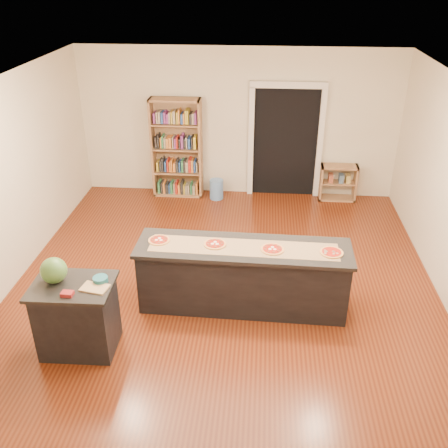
# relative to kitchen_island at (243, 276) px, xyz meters

# --- Properties ---
(room) EXTENTS (6.00, 7.00, 2.80)m
(room) POSITION_rel_kitchen_island_xyz_m (-0.28, 0.22, 0.94)
(room) COLOR beige
(room) RESTS_ON ground
(doorway) EXTENTS (1.40, 0.09, 2.21)m
(doorway) POSITION_rel_kitchen_island_xyz_m (0.62, 3.68, 0.74)
(doorway) COLOR black
(doorway) RESTS_ON room
(kitchen_island) EXTENTS (2.75, 0.75, 0.91)m
(kitchen_island) POSITION_rel_kitchen_island_xyz_m (0.00, 0.00, 0.00)
(kitchen_island) COLOR black
(kitchen_island) RESTS_ON ground
(side_counter) EXTENTS (0.92, 0.67, 0.91)m
(side_counter) POSITION_rel_kitchen_island_xyz_m (-1.88, -0.99, 0.00)
(side_counter) COLOR black
(side_counter) RESTS_ON ground
(bookshelf) EXTENTS (0.95, 0.34, 1.90)m
(bookshelf) POSITION_rel_kitchen_island_xyz_m (-1.44, 3.50, 0.49)
(bookshelf) COLOR #A3774F
(bookshelf) RESTS_ON ground
(low_shelf) EXTENTS (0.69, 0.30, 0.69)m
(low_shelf) POSITION_rel_kitchen_island_xyz_m (1.66, 3.52, -0.11)
(low_shelf) COLOR #A3774F
(low_shelf) RESTS_ON ground
(waste_bin) EXTENTS (0.26, 0.26, 0.38)m
(waste_bin) POSITION_rel_kitchen_island_xyz_m (-0.67, 3.36, -0.27)
(waste_bin) COLOR #5B8ACB
(waste_bin) RESTS_ON ground
(kraft_paper) EXTENTS (2.40, 0.48, 0.00)m
(kraft_paper) POSITION_rel_kitchen_island_xyz_m (-0.00, -0.02, 0.45)
(kraft_paper) COLOR #95764D
(kraft_paper) RESTS_ON kitchen_island
(watermelon) EXTENTS (0.30, 0.30, 0.30)m
(watermelon) POSITION_rel_kitchen_island_xyz_m (-2.08, -0.95, 0.60)
(watermelon) COLOR #144214
(watermelon) RESTS_ON side_counter
(cutting_board) EXTENTS (0.33, 0.25, 0.02)m
(cutting_board) POSITION_rel_kitchen_island_xyz_m (-1.60, -1.05, 0.46)
(cutting_board) COLOR tan
(cutting_board) RESTS_ON side_counter
(package_red) EXTENTS (0.13, 0.10, 0.05)m
(package_red) POSITION_rel_kitchen_island_xyz_m (-1.85, -1.20, 0.47)
(package_red) COLOR maroon
(package_red) RESTS_ON side_counter
(package_teal) EXTENTS (0.17, 0.17, 0.06)m
(package_teal) POSITION_rel_kitchen_island_xyz_m (-1.57, -0.92, 0.48)
(package_teal) COLOR #195966
(package_teal) RESTS_ON side_counter
(pizza_a) EXTENTS (0.29, 0.29, 0.02)m
(pizza_a) POSITION_rel_kitchen_island_xyz_m (-1.10, 0.06, 0.46)
(pizza_a) COLOR #DBA054
(pizza_a) RESTS_ON kitchen_island
(pizza_b) EXTENTS (0.30, 0.30, 0.02)m
(pizza_b) POSITION_rel_kitchen_island_xyz_m (-0.37, 0.02, 0.46)
(pizza_b) COLOR #DBA054
(pizza_b) RESTS_ON kitchen_island
(pizza_c) EXTENTS (0.28, 0.28, 0.02)m
(pizza_c) POSITION_rel_kitchen_island_xyz_m (0.37, -0.05, 0.46)
(pizza_c) COLOR #DBA054
(pizza_c) RESTS_ON kitchen_island
(pizza_d) EXTENTS (0.28, 0.28, 0.02)m
(pizza_d) POSITION_rel_kitchen_island_xyz_m (1.10, -0.07, 0.46)
(pizza_d) COLOR #DBA054
(pizza_d) RESTS_ON kitchen_island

